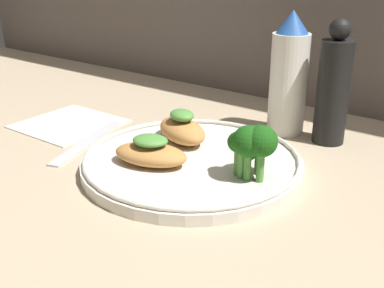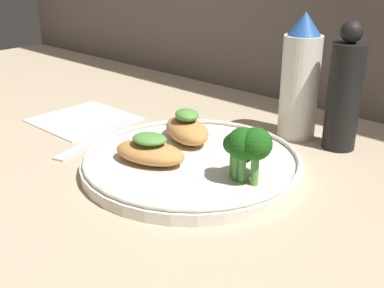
% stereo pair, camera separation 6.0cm
% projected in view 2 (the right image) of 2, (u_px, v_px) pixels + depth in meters
% --- Properties ---
extents(ground_plane, '(1.80, 1.80, 0.01)m').
position_uv_depth(ground_plane, '(192.00, 172.00, 0.62)').
color(ground_plane, tan).
extents(plate, '(0.28, 0.28, 0.02)m').
position_uv_depth(plate, '(192.00, 162.00, 0.61)').
color(plate, silver).
rests_on(plate, ground_plane).
extents(grilled_meat_front, '(0.10, 0.07, 0.04)m').
position_uv_depth(grilled_meat_front, '(150.00, 151.00, 0.59)').
color(grilled_meat_front, '#BC7F42').
rests_on(grilled_meat_front, plate).
extents(grilled_meat_middle, '(0.11, 0.09, 0.04)m').
position_uv_depth(grilled_meat_middle, '(187.00, 129.00, 0.66)').
color(grilled_meat_middle, '#BC7F42').
rests_on(grilled_meat_middle, plate).
extents(broccoli_bunch, '(0.06, 0.06, 0.07)m').
position_uv_depth(broccoli_bunch, '(248.00, 146.00, 0.54)').
color(broccoli_bunch, '#569942').
rests_on(broccoli_bunch, plate).
extents(sauce_bottle, '(0.05, 0.05, 0.18)m').
position_uv_depth(sauce_bottle, '(300.00, 79.00, 0.69)').
color(sauce_bottle, white).
rests_on(sauce_bottle, ground_plane).
extents(pepper_grinder, '(0.05, 0.05, 0.18)m').
position_uv_depth(pepper_grinder, '(344.00, 93.00, 0.65)').
color(pepper_grinder, black).
rests_on(pepper_grinder, ground_plane).
extents(fork, '(0.07, 0.17, 0.01)m').
position_uv_depth(fork, '(97.00, 137.00, 0.71)').
color(fork, silver).
rests_on(fork, ground_plane).
extents(napkin, '(0.14, 0.14, 0.00)m').
position_uv_depth(napkin, '(84.00, 119.00, 0.78)').
color(napkin, silver).
rests_on(napkin, ground_plane).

